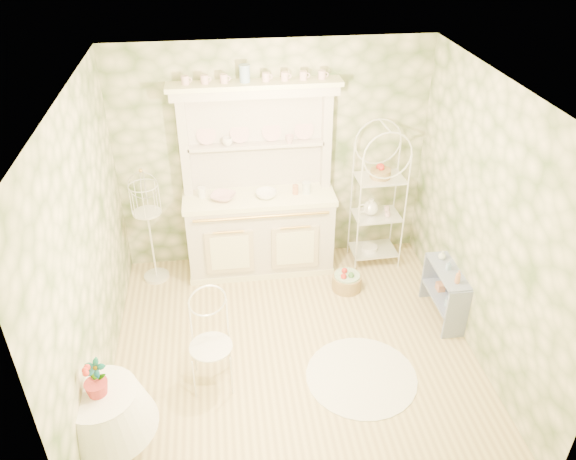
{
  "coord_description": "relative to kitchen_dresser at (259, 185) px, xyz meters",
  "views": [
    {
      "loc": [
        -0.63,
        -4.17,
        4.07
      ],
      "look_at": [
        0.0,
        0.5,
        1.15
      ],
      "focal_mm": 35.0,
      "sensor_mm": 36.0,
      "label": 1
    }
  ],
  "objects": [
    {
      "name": "bottle_glass",
      "position": [
        1.88,
        -0.97,
        -0.5
      ],
      "size": [
        0.1,
        0.1,
        0.1
      ],
      "primitive_type": "imported",
      "rotation": [
        0.0,
        0.0,
        0.31
      ],
      "color": "silver",
      "rests_on": "side_shelf"
    },
    {
      "name": "bowl_floral",
      "position": [
        -0.41,
        -0.04,
        -0.13
      ],
      "size": [
        0.35,
        0.35,
        0.07
      ],
      "primitive_type": "imported",
      "rotation": [
        0.0,
        0.0,
        -0.39
      ],
      "color": "white",
      "rests_on": "kitchen_dresser"
    },
    {
      "name": "cup_right",
      "position": [
        0.37,
        0.14,
        0.47
      ],
      "size": [
        0.1,
        0.1,
        0.09
      ],
      "primitive_type": "imported",
      "rotation": [
        0.0,
        0.0,
        0.02
      ],
      "color": "white",
      "rests_on": "kitchen_dresser"
    },
    {
      "name": "cup_left",
      "position": [
        -0.32,
        0.16,
        0.47
      ],
      "size": [
        0.14,
        0.14,
        0.09
      ],
      "primitive_type": "imported",
      "rotation": [
        0.0,
        0.0,
        0.25
      ],
      "color": "white",
      "rests_on": "kitchen_dresser"
    },
    {
      "name": "wall_back",
      "position": [
        0.2,
        0.28,
        0.21
      ],
      "size": [
        3.6,
        3.6,
        0.0
      ],
      "primitive_type": "plane",
      "color": "beige",
      "rests_on": "floor"
    },
    {
      "name": "ceiling",
      "position": [
        0.2,
        -1.52,
        1.56
      ],
      "size": [
        3.6,
        3.6,
        0.0
      ],
      "primitive_type": "plane",
      "color": "white",
      "rests_on": "floor"
    },
    {
      "name": "wall_front",
      "position": [
        0.2,
        -3.32,
        0.21
      ],
      "size": [
        3.6,
        3.6,
        0.0
      ],
      "primitive_type": "plane",
      "color": "beige",
      "rests_on": "floor"
    },
    {
      "name": "wall_right",
      "position": [
        2.0,
        -1.52,
        0.21
      ],
      "size": [
        3.6,
        3.6,
        0.0
      ],
      "primitive_type": "plane",
      "color": "beige",
      "rests_on": "floor"
    },
    {
      "name": "potted_geranium",
      "position": [
        -1.47,
        -2.47,
        -0.29
      ],
      "size": [
        0.17,
        0.13,
        0.3
      ],
      "primitive_type": "imported",
      "rotation": [
        0.0,
        0.0,
        -0.13
      ],
      "color": "#3F7238",
      "rests_on": "round_table"
    },
    {
      "name": "bakers_rack",
      "position": [
        1.41,
        -0.03,
        -0.28
      ],
      "size": [
        0.55,
        0.4,
        1.73
      ],
      "primitive_type": "cube",
      "rotation": [
        0.0,
        0.0,
        0.03
      ],
      "color": "white",
      "rests_on": "floor"
    },
    {
      "name": "floor_basket",
      "position": [
        0.95,
        -0.57,
        -1.05
      ],
      "size": [
        0.33,
        0.33,
        0.19
      ],
      "primitive_type": "cylinder",
      "rotation": [
        0.0,
        0.0,
        -0.16
      ],
      "color": "#A38654",
      "rests_on": "floor"
    },
    {
      "name": "wall_left",
      "position": [
        -1.6,
        -1.52,
        0.21
      ],
      "size": [
        3.6,
        3.6,
        0.0
      ],
      "primitive_type": "plane",
      "color": "beige",
      "rests_on": "floor"
    },
    {
      "name": "round_table",
      "position": [
        -1.48,
        -2.5,
        -0.77
      ],
      "size": [
        0.79,
        0.79,
        0.75
      ],
      "primitive_type": "cylinder",
      "rotation": [
        0.0,
        0.0,
        -0.17
      ],
      "color": "white",
      "rests_on": "floor"
    },
    {
      "name": "kitchen_dresser",
      "position": [
        0.0,
        0.0,
        0.0
      ],
      "size": [
        1.87,
        0.61,
        2.29
      ],
      "primitive_type": "cube",
      "color": "silver",
      "rests_on": "floor"
    },
    {
      "name": "bottle_amber",
      "position": [
        1.88,
        -1.4,
        -0.46
      ],
      "size": [
        0.07,
        0.07,
        0.15
      ],
      "primitive_type": "imported",
      "rotation": [
        0.0,
        0.0,
        0.14
      ],
      "color": "#BC7A51",
      "rests_on": "side_shelf"
    },
    {
      "name": "lace_rug",
      "position": [
        0.79,
        -1.95,
        -1.14
      ],
      "size": [
        1.3,
        1.3,
        0.01
      ],
      "primitive_type": "cylinder",
      "rotation": [
        0.0,
        0.0,
        0.24
      ],
      "color": "white",
      "rests_on": "floor"
    },
    {
      "name": "bottle_blue",
      "position": [
        1.88,
        -1.17,
        -0.49
      ],
      "size": [
        0.05,
        0.05,
        0.1
      ],
      "primitive_type": "imported",
      "rotation": [
        0.0,
        0.0,
        0.12
      ],
      "color": "#84A7C9",
      "rests_on": "side_shelf"
    },
    {
      "name": "floor",
      "position": [
        0.2,
        -1.52,
        -1.15
      ],
      "size": [
        3.6,
        3.6,
        0.0
      ],
      "primitive_type": "plane",
      "color": "#D4C084",
      "rests_on": "ground"
    },
    {
      "name": "side_shelf",
      "position": [
        1.88,
        -1.18,
        -0.82
      ],
      "size": [
        0.35,
        0.78,
        0.65
      ],
      "primitive_type": "cube",
      "rotation": [
        0.0,
        0.0,
        -0.09
      ],
      "color": "#7C87A7",
      "rests_on": "floor"
    },
    {
      "name": "birdcage_stand",
      "position": [
        -1.28,
        -0.05,
        -0.43
      ],
      "size": [
        0.37,
        0.37,
        1.44
      ],
      "primitive_type": "cube",
      "rotation": [
        0.0,
        0.0,
        -0.1
      ],
      "color": "white",
      "rests_on": "floor"
    },
    {
      "name": "bowl_white",
      "position": [
        0.08,
        -0.05,
        -0.13
      ],
      "size": [
        0.32,
        0.32,
        0.08
      ],
      "primitive_type": "imported",
      "rotation": [
        0.0,
        0.0,
        0.4
      ],
      "color": "white",
      "rests_on": "kitchen_dresser"
    },
    {
      "name": "cafe_chair",
      "position": [
        -0.62,
        -1.82,
        -0.74
      ],
      "size": [
        0.44,
        0.44,
        0.81
      ],
      "primitive_type": "cube",
      "rotation": [
        0.0,
        0.0,
        0.2
      ],
      "color": "white",
      "rests_on": "floor"
    }
  ]
}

